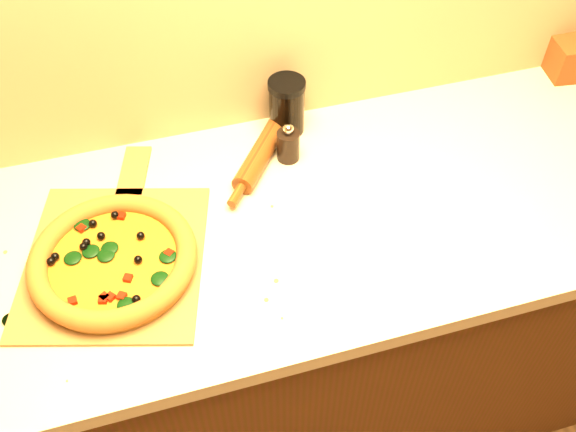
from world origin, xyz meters
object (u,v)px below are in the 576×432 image
object	(u,v)px
pizza	(113,260)
pepper_grinder	(288,144)
pizza_peel	(116,254)
dark_jar	(287,106)
rolling_pin	(263,151)

from	to	relation	value
pizza	pepper_grinder	world-z (taller)	pepper_grinder
pizza_peel	dark_jar	distance (m)	0.52
dark_jar	pizza	bearing A→B (deg)	-145.17
pizza_peel	dark_jar	world-z (taller)	dark_jar
rolling_pin	dark_jar	world-z (taller)	dark_jar
rolling_pin	dark_jar	bearing A→B (deg)	45.46
pizza_peel	pizza	world-z (taller)	pizza
pepper_grinder	dark_jar	distance (m)	0.10
pepper_grinder	rolling_pin	xyz separation A→B (m)	(-0.06, 0.01, -0.02)
pizza_peel	dark_jar	size ratio (longest dim) A/B	4.00
pizza	dark_jar	world-z (taller)	dark_jar
dark_jar	rolling_pin	bearing A→B (deg)	-134.54
pizza_peel	dark_jar	xyz separation A→B (m)	(0.44, 0.27, 0.07)
pizza	pepper_grinder	size ratio (longest dim) A/B	3.32
pizza_peel	rolling_pin	world-z (taller)	rolling_pin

